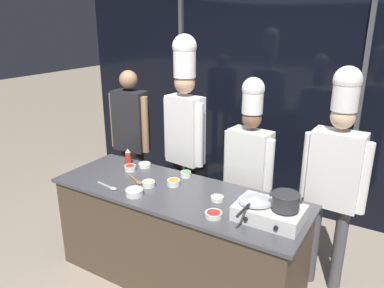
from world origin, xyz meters
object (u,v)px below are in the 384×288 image
at_px(frying_pan, 255,199).
at_px(prep_bowl_bell_pepper, 214,214).
at_px(prep_bowl_onion, 145,165).
at_px(chef_sous, 249,159).
at_px(chef_line, 336,166).
at_px(squeeze_bottle_chili, 128,157).
at_px(serving_spoon_slotted, 111,187).
at_px(prep_bowl_chili_flakes, 130,168).
at_px(prep_bowl_garlic, 217,198).
at_px(prep_bowl_shrimp, 149,183).
at_px(person_guest, 131,130).
at_px(serving_spoon_solid, 137,181).
at_px(prep_bowl_carrots, 174,182).
at_px(portable_stove, 269,212).
at_px(stock_pot, 286,201).
at_px(chef_head, 185,121).
at_px(prep_bowl_bean_sprouts, 134,192).
at_px(prep_bowl_scallions, 186,174).

bearing_deg(frying_pan, prep_bowl_bell_pepper, -145.70).
bearing_deg(frying_pan, prep_bowl_onion, 165.68).
relative_size(chef_sous, chef_line, 0.93).
bearing_deg(squeeze_bottle_chili, serving_spoon_slotted, -64.99).
distance_m(prep_bowl_chili_flakes, chef_line, 1.85).
distance_m(prep_bowl_garlic, prep_bowl_onion, 0.97).
bearing_deg(prep_bowl_shrimp, person_guest, 137.55).
height_order(frying_pan, prep_bowl_chili_flakes, frying_pan).
relative_size(prep_bowl_bell_pepper, serving_spoon_solid, 0.54).
xyz_separation_m(squeeze_bottle_chili, prep_bowl_bell_pepper, (1.23, -0.48, -0.05)).
bearing_deg(prep_bowl_carrots, portable_stove, -7.40).
bearing_deg(serving_spoon_solid, squeeze_bottle_chili, 140.39).
relative_size(stock_pot, prep_bowl_shrimp, 2.00).
bearing_deg(stock_pot, prep_bowl_onion, 167.91).
distance_m(prep_bowl_carrots, serving_spoon_slotted, 0.54).
bearing_deg(chef_head, serving_spoon_solid, 91.79).
relative_size(prep_bowl_bean_sprouts, prep_bowl_bell_pepper, 1.14).
xyz_separation_m(squeeze_bottle_chili, person_guest, (-0.33, 0.45, 0.11)).
distance_m(squeeze_bottle_chili, prep_bowl_chili_flakes, 0.19).
distance_m(serving_spoon_solid, chef_sous, 1.04).
bearing_deg(prep_bowl_shrimp, prep_bowl_bean_sprouts, -88.63).
height_order(prep_bowl_garlic, person_guest, person_guest).
relative_size(prep_bowl_scallions, chef_line, 0.05).
relative_size(portable_stove, prep_bowl_bell_pepper, 3.70).
height_order(prep_bowl_bean_sprouts, chef_line, chef_line).
bearing_deg(prep_bowl_bell_pepper, frying_pan, 34.30).
height_order(frying_pan, chef_head, chef_head).
distance_m(prep_bowl_onion, serving_spoon_slotted, 0.53).
distance_m(prep_bowl_garlic, serving_spoon_solid, 0.78).
relative_size(prep_bowl_chili_flakes, chef_head, 0.05).
relative_size(portable_stove, stock_pot, 2.13).
height_order(prep_bowl_bell_pepper, serving_spoon_solid, prep_bowl_bell_pepper).
relative_size(prep_bowl_onion, chef_sous, 0.07).
height_order(prep_bowl_chili_flakes, serving_spoon_slotted, prep_bowl_chili_flakes).
distance_m(portable_stove, stock_pot, 0.17).
bearing_deg(frying_pan, prep_bowl_bean_sprouts, -168.33).
bearing_deg(prep_bowl_bean_sprouts, chef_line, 31.53).
distance_m(prep_bowl_chili_flakes, chef_head, 0.71).
distance_m(prep_bowl_scallions, person_guest, 1.09).
bearing_deg(chef_line, serving_spoon_solid, 24.54).
height_order(prep_bowl_shrimp, chef_head, chef_head).
xyz_separation_m(portable_stove, squeeze_bottle_chili, (-1.59, 0.31, 0.02)).
bearing_deg(portable_stove, chef_sous, 123.92).
bearing_deg(prep_bowl_shrimp, portable_stove, 0.46).
height_order(portable_stove, chef_sous, chef_sous).
distance_m(prep_bowl_bean_sprouts, chef_head, 0.98).
distance_m(prep_bowl_scallions, serving_spoon_solid, 0.45).
distance_m(prep_bowl_bean_sprouts, serving_spoon_solid, 0.27).
relative_size(prep_bowl_bean_sprouts, chef_sous, 0.08).
height_order(prep_bowl_garlic, chef_line, chef_line).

